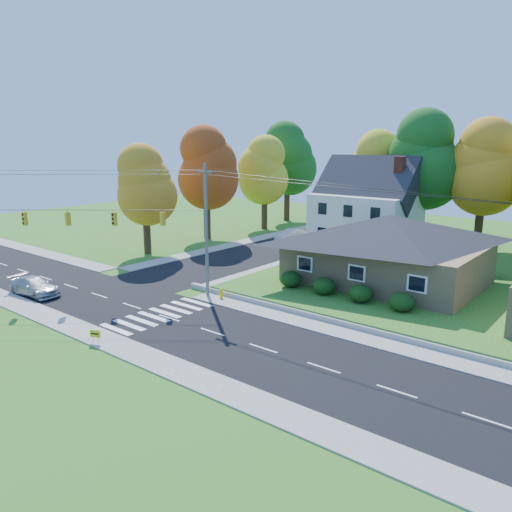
% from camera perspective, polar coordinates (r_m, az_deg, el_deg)
% --- Properties ---
extents(ground, '(120.00, 120.00, 0.00)m').
position_cam_1_polar(ground, '(34.05, -9.90, -7.02)').
color(ground, '#3D7923').
extents(road_main, '(90.00, 8.00, 0.02)m').
position_cam_1_polar(road_main, '(34.04, -9.90, -7.00)').
color(road_main, black).
rests_on(road_main, ground).
extents(road_cross, '(8.00, 44.00, 0.02)m').
position_cam_1_polar(road_cross, '(58.07, 4.30, 1.43)').
color(road_cross, black).
rests_on(road_cross, ground).
extents(sidewalk_north, '(90.00, 2.00, 0.08)m').
position_cam_1_polar(sidewalk_north, '(37.30, -4.10, -5.01)').
color(sidewalk_north, '#9C9A90').
rests_on(sidewalk_north, ground).
extents(sidewalk_south, '(90.00, 2.00, 0.08)m').
position_cam_1_polar(sidewalk_south, '(31.22, -16.89, -9.18)').
color(sidewalk_south, '#9C9A90').
rests_on(sidewalk_south, ground).
extents(lawn, '(30.00, 30.00, 0.50)m').
position_cam_1_polar(lawn, '(44.78, 23.05, -2.71)').
color(lawn, '#3D7923').
rests_on(lawn, ground).
extents(ranch_house, '(14.60, 10.60, 5.40)m').
position_cam_1_polar(ranch_house, '(41.13, 14.77, 0.93)').
color(ranch_house, tan).
rests_on(ranch_house, lawn).
extents(colonial_house, '(10.40, 8.40, 9.60)m').
position_cam_1_polar(colonial_house, '(54.99, 12.51, 5.35)').
color(colonial_house, silver).
rests_on(colonial_house, lawn).
extents(hedge_row, '(10.70, 1.70, 1.27)m').
position_cam_1_polar(hedge_row, '(36.46, 9.80, -3.79)').
color(hedge_row, '#163A10').
rests_on(hedge_row, lawn).
extents(traffic_infrastructure, '(38.10, 10.66, 10.00)m').
position_cam_1_polar(traffic_infrastructure, '(33.67, -8.67, 1.90)').
color(traffic_infrastructure, '#666059').
rests_on(traffic_infrastructure, ground).
extents(tree_lot_0, '(6.72, 6.72, 12.51)m').
position_cam_1_polar(tree_lot_0, '(60.93, 13.52, 9.52)').
color(tree_lot_0, '#3F2A19').
rests_on(tree_lot_0, lawn).
extents(tree_lot_1, '(7.84, 7.84, 14.60)m').
position_cam_1_polar(tree_lot_1, '(57.59, 18.61, 10.34)').
color(tree_lot_1, '#3F2A19').
rests_on(tree_lot_1, lawn).
extents(tree_lot_2, '(7.28, 7.28, 13.56)m').
position_cam_1_polar(tree_lot_2, '(56.75, 24.66, 9.17)').
color(tree_lot_2, '#3F2A19').
rests_on(tree_lot_2, lawn).
extents(tree_west_0, '(6.16, 6.16, 11.47)m').
position_cam_1_polar(tree_west_0, '(52.99, -12.60, 7.87)').
color(tree_west_0, '#3F2A19').
rests_on(tree_west_0, ground).
extents(tree_west_1, '(7.28, 7.28, 13.56)m').
position_cam_1_polar(tree_west_1, '(60.33, -5.73, 9.92)').
color(tree_west_1, '#3F2A19').
rests_on(tree_west_1, ground).
extents(tree_west_2, '(6.72, 6.72, 12.51)m').
position_cam_1_polar(tree_west_2, '(67.21, 0.99, 9.72)').
color(tree_west_2, '#3F2A19').
rests_on(tree_west_2, ground).
extents(tree_west_3, '(7.84, 7.84, 14.60)m').
position_cam_1_polar(tree_west_3, '(74.75, 3.61, 11.01)').
color(tree_west_3, '#3F2A19').
rests_on(tree_west_3, ground).
extents(silver_sedan, '(4.86, 2.38, 1.36)m').
position_cam_1_polar(silver_sedan, '(41.84, -24.02, -3.20)').
color(silver_sedan, '#B3B3B3').
rests_on(silver_sedan, road_main).
extents(white_car, '(2.14, 4.55, 1.44)m').
position_cam_1_polar(white_car, '(59.28, 4.08, 2.38)').
color(white_car, silver).
rests_on(white_car, road_cross).
extents(fire_hydrant, '(0.44, 0.34, 0.77)m').
position_cam_1_polar(fire_hydrant, '(37.56, -4.01, -4.36)').
color(fire_hydrant, '#FECC00').
rests_on(fire_hydrant, ground).
extents(yard_sign, '(0.64, 0.30, 0.86)m').
position_cam_1_polar(yard_sign, '(30.71, -17.92, -8.48)').
color(yard_sign, black).
rests_on(yard_sign, ground).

